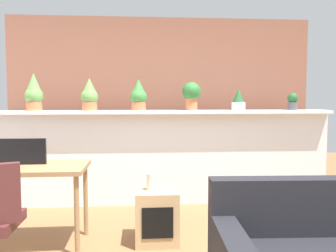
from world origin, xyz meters
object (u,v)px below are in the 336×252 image
(potted_plant_4, at_px, (238,100))
(side_cube_shelf, at_px, (157,216))
(desk, at_px, (25,175))
(tv_monitor, at_px, (21,152))
(potted_plant_2, at_px, (138,95))
(potted_plant_1, at_px, (89,95))
(potted_plant_3, at_px, (191,94))
(potted_plant_5, at_px, (293,101))
(potted_plant_0, at_px, (34,93))
(vase_on_shelf, at_px, (152,182))

(potted_plant_4, distance_m, side_cube_shelf, 2.00)
(potted_plant_4, bearing_deg, side_cube_shelf, -132.29)
(desk, bearing_deg, tv_monitor, 125.59)
(potted_plant_2, height_order, side_cube_shelf, potted_plant_2)
(potted_plant_1, distance_m, potted_plant_3, 1.28)
(potted_plant_2, distance_m, potted_plant_5, 2.01)
(desk, distance_m, side_cube_shelf, 1.26)
(potted_plant_5, distance_m, side_cube_shelf, 2.46)
(potted_plant_1, bearing_deg, potted_plant_5, 0.26)
(potted_plant_0, bearing_deg, vase_on_shelf, -41.04)
(tv_monitor, xyz_separation_m, vase_on_shelf, (1.21, -0.05, -0.29))
(potted_plant_2, xyz_separation_m, desk, (-1.03, -1.24, -0.73))
(potted_plant_4, xyz_separation_m, desk, (-2.32, -1.26, -0.67))
(potted_plant_5, distance_m, desk, 3.35)
(potted_plant_0, relative_size, side_cube_shelf, 0.93)
(potted_plant_1, relative_size, desk, 0.37)
(tv_monitor, bearing_deg, potted_plant_5, 20.62)
(potted_plant_0, distance_m, desk, 1.49)
(potted_plant_3, bearing_deg, potted_plant_1, 179.94)
(potted_plant_4, xyz_separation_m, side_cube_shelf, (-1.13, -1.24, -1.09))
(tv_monitor, xyz_separation_m, side_cube_shelf, (1.25, -0.06, -0.62))
(potted_plant_1, height_order, desk, potted_plant_1)
(tv_monitor, bearing_deg, side_cube_shelf, -2.68)
(potted_plant_4, distance_m, vase_on_shelf, 1.86)
(potted_plant_2, relative_size, potted_plant_3, 1.11)
(potted_plant_3, relative_size, potted_plant_5, 1.61)
(desk, xyz_separation_m, side_cube_shelf, (1.19, 0.02, -0.42))
(potted_plant_2, bearing_deg, tv_monitor, -133.05)
(potted_plant_0, relative_size, potted_plant_2, 1.17)
(vase_on_shelf, bearing_deg, potted_plant_2, 95.71)
(potted_plant_0, bearing_deg, potted_plant_4, 0.17)
(potted_plant_5, height_order, side_cube_shelf, potted_plant_5)
(tv_monitor, bearing_deg, potted_plant_0, 99.83)
(potted_plant_0, distance_m, potted_plant_2, 1.29)
(tv_monitor, height_order, vase_on_shelf, tv_monitor)
(potted_plant_0, bearing_deg, potted_plant_5, -0.11)
(tv_monitor, distance_m, side_cube_shelf, 1.40)
(desk, xyz_separation_m, tv_monitor, (-0.06, 0.08, 0.20))
(potted_plant_4, height_order, potted_plant_5, potted_plant_4)
(potted_plant_2, distance_m, potted_plant_3, 0.67)
(potted_plant_5, xyz_separation_m, side_cube_shelf, (-1.85, -1.22, -1.07))
(potted_plant_2, xyz_separation_m, potted_plant_3, (0.67, -0.01, 0.02))
(potted_plant_2, xyz_separation_m, potted_plant_5, (2.01, 0.00, -0.07))
(tv_monitor, height_order, side_cube_shelf, tv_monitor)
(potted_plant_1, distance_m, potted_plant_2, 0.61)
(potted_plant_3, distance_m, potted_plant_4, 0.63)
(potted_plant_2, relative_size, tv_monitor, 0.87)
(potted_plant_0, distance_m, tv_monitor, 1.31)
(potted_plant_3, bearing_deg, potted_plant_0, 179.42)
(potted_plant_5, height_order, vase_on_shelf, potted_plant_5)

